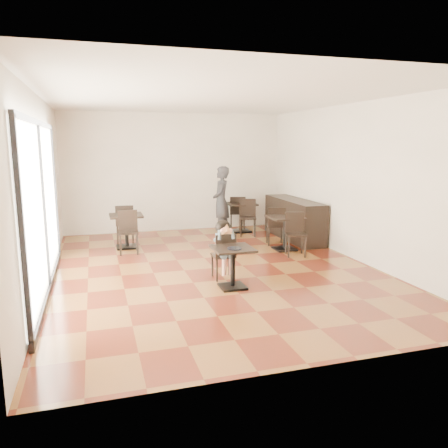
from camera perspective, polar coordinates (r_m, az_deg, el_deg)
name	(u,v)px	position (r m, az deg, el deg)	size (l,w,h in m)	color
floor	(214,268)	(8.53, -1.34, -5.76)	(6.00, 8.00, 0.01)	brown
ceiling	(213,98)	(8.23, -1.44, 16.15)	(6.00, 8.00, 0.01)	white
wall_back	(175,172)	(12.12, -6.39, 6.71)	(6.00, 0.01, 3.20)	white
wall_front	(317,222)	(4.53, 12.03, 0.22)	(6.00, 0.01, 3.20)	white
wall_left	(42,191)	(7.99, -22.68, 4.03)	(0.01, 8.00, 3.20)	white
wall_right	(353,182)	(9.47, 16.50, 5.29)	(0.01, 8.00, 3.20)	white
storefront_window	(42,206)	(7.52, -22.73, 2.12)	(0.04, 4.50, 2.60)	white
child_table	(233,268)	(7.31, 1.12, -5.73)	(0.66, 0.66, 0.69)	black
child_chair	(223,256)	(7.79, -0.11, -4.15)	(0.38, 0.38, 0.83)	black
child	(223,250)	(7.77, -0.11, -3.38)	(0.38, 0.53, 1.05)	slate
plate	(234,248)	(7.12, 1.38, -3.21)	(0.23, 0.23, 0.01)	black
pizza_slice	(226,231)	(7.51, 0.31, -0.87)	(0.24, 0.19, 0.06)	#EFD581
adult_patron	(221,201)	(11.36, -0.37, 2.99)	(0.66, 0.43, 1.81)	#353439
cafe_table_mid	(285,233)	(9.98, 7.95, -1.19)	(0.73, 0.73, 0.77)	black
cafe_table_left	(127,231)	(10.32, -12.60, -0.93)	(0.74, 0.74, 0.78)	black
cafe_table_back	(241,217)	(11.91, 2.23, 0.86)	(0.75, 0.75, 0.79)	black
chair_mid_a	(275,225)	(10.46, 6.74, -0.19)	(0.42, 0.42, 0.92)	black
chair_mid_b	(296,235)	(9.48, 9.36, -1.37)	(0.42, 0.42, 0.92)	black
chair_left_a	(125,224)	(10.84, -12.83, 0.04)	(0.42, 0.42, 0.94)	black
chair_left_b	(128,232)	(9.77, -12.39, -1.09)	(0.42, 0.42, 0.94)	black
chair_back_a	(238,213)	(12.17, 1.79, 1.45)	(0.43, 0.43, 0.95)	black
chair_back_b	(248,218)	(11.39, 3.12, 0.81)	(0.43, 0.43, 0.95)	black
service_counter	(294,219)	(11.17, 9.12, 0.63)	(0.60, 2.40, 1.00)	black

